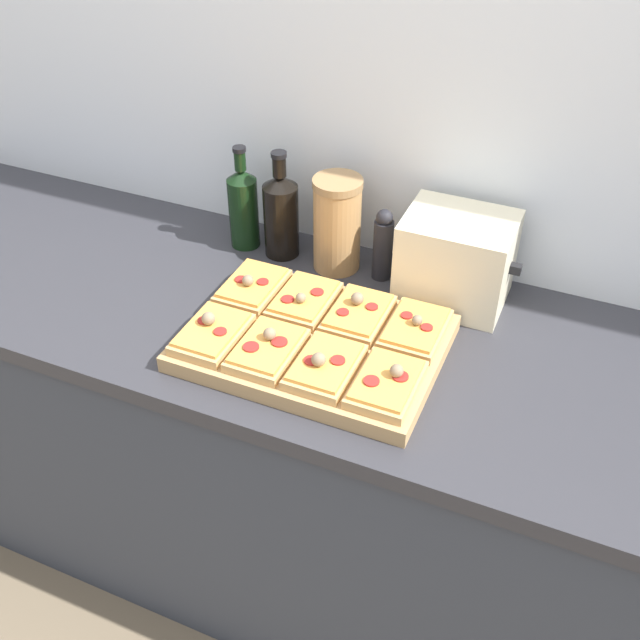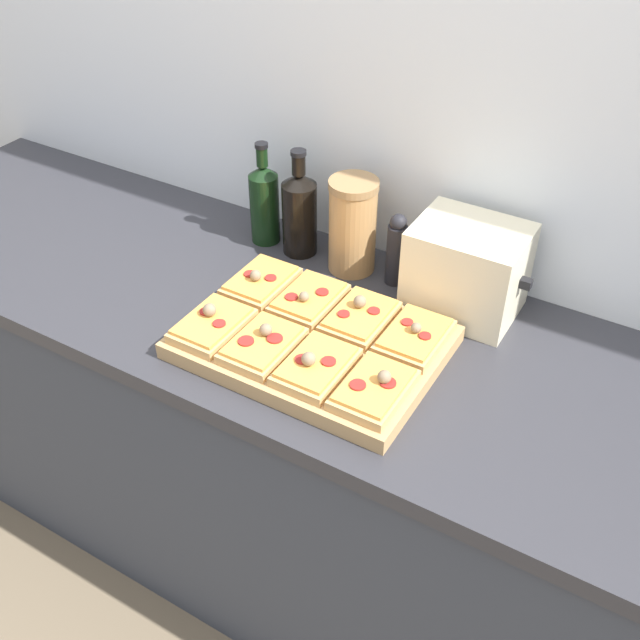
{
  "view_description": "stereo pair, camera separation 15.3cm",
  "coord_description": "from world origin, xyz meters",
  "px_view_note": "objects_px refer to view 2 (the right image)",
  "views": [
    {
      "loc": [
        0.48,
        -0.84,
        1.89
      ],
      "look_at": [
        0.01,
        0.27,
        0.94
      ],
      "focal_mm": 42.0,
      "sensor_mm": 36.0,
      "label": 1
    },
    {
      "loc": [
        0.62,
        -0.77,
        1.89
      ],
      "look_at": [
        0.01,
        0.27,
        0.94
      ],
      "focal_mm": 42.0,
      "sensor_mm": 36.0,
      "label": 2
    }
  ],
  "objects_px": {
    "olive_oil_bottle": "(264,202)",
    "grain_jar_tall": "(353,226)",
    "pepper_mill": "(396,250)",
    "toaster_oven": "(467,270)",
    "wine_bottle": "(300,212)",
    "cutting_board": "(313,342)"
  },
  "relations": [
    {
      "from": "toaster_oven",
      "to": "olive_oil_bottle",
      "type": "bearing_deg",
      "value": 178.47
    },
    {
      "from": "wine_bottle",
      "to": "pepper_mill",
      "type": "xyz_separation_m",
      "value": [
        0.26,
        0.0,
        -0.02
      ]
    },
    {
      "from": "grain_jar_tall",
      "to": "toaster_oven",
      "type": "xyz_separation_m",
      "value": [
        0.29,
        -0.01,
        -0.01
      ]
    },
    {
      "from": "cutting_board",
      "to": "toaster_oven",
      "type": "bearing_deg",
      "value": 54.05
    },
    {
      "from": "olive_oil_bottle",
      "to": "wine_bottle",
      "type": "bearing_deg",
      "value": 0.0
    },
    {
      "from": "toaster_oven",
      "to": "pepper_mill",
      "type": "bearing_deg",
      "value": 175.31
    },
    {
      "from": "grain_jar_tall",
      "to": "toaster_oven",
      "type": "distance_m",
      "value": 0.29
    },
    {
      "from": "toaster_oven",
      "to": "wine_bottle",
      "type": "bearing_deg",
      "value": 178.11
    },
    {
      "from": "olive_oil_bottle",
      "to": "pepper_mill",
      "type": "height_order",
      "value": "olive_oil_bottle"
    },
    {
      "from": "cutting_board",
      "to": "pepper_mill",
      "type": "relative_size",
      "value": 2.91
    },
    {
      "from": "wine_bottle",
      "to": "grain_jar_tall",
      "type": "distance_m",
      "value": 0.14
    },
    {
      "from": "pepper_mill",
      "to": "olive_oil_bottle",
      "type": "bearing_deg",
      "value": 180.0
    },
    {
      "from": "wine_bottle",
      "to": "cutting_board",
      "type": "bearing_deg",
      "value": -54.21
    },
    {
      "from": "grain_jar_tall",
      "to": "pepper_mill",
      "type": "distance_m",
      "value": 0.12
    },
    {
      "from": "pepper_mill",
      "to": "cutting_board",
      "type": "bearing_deg",
      "value": -97.0
    },
    {
      "from": "olive_oil_bottle",
      "to": "toaster_oven",
      "type": "distance_m",
      "value": 0.53
    },
    {
      "from": "grain_jar_tall",
      "to": "toaster_oven",
      "type": "bearing_deg",
      "value": -2.84
    },
    {
      "from": "pepper_mill",
      "to": "toaster_oven",
      "type": "relative_size",
      "value": 0.69
    },
    {
      "from": "olive_oil_bottle",
      "to": "toaster_oven",
      "type": "height_order",
      "value": "olive_oil_bottle"
    },
    {
      "from": "olive_oil_bottle",
      "to": "wine_bottle",
      "type": "distance_m",
      "value": 0.1
    },
    {
      "from": "olive_oil_bottle",
      "to": "pepper_mill",
      "type": "relative_size",
      "value": 1.47
    },
    {
      "from": "olive_oil_bottle",
      "to": "grain_jar_tall",
      "type": "height_order",
      "value": "olive_oil_bottle"
    }
  ]
}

